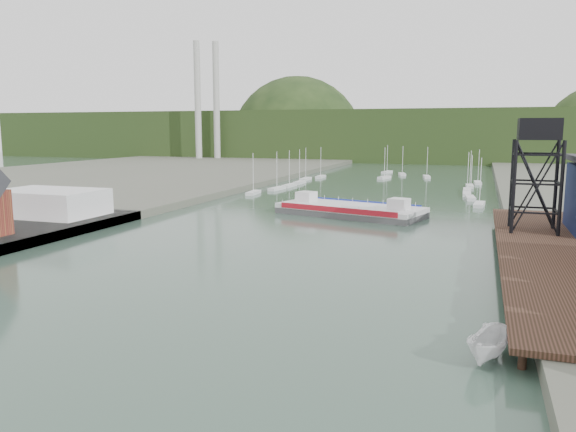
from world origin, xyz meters
The scene contains 9 objects.
ground centered at (0.00, 0.00, 0.00)m, with size 600.00×600.00×0.00m, color #2A4136.
east_pier centered at (37.00, 45.00, 1.90)m, with size 14.00×70.00×2.45m.
white_shed centered at (-44.00, 50.00, 3.85)m, with size 18.00×12.00×4.50m, color silver.
lift_tower centered at (35.00, 58.00, 15.65)m, with size 6.50×6.50×16.00m.
marina_sailboats centered at (0.08, 138.46, 0.35)m, with size 57.71×92.65×0.90m.
smokestacks centered at (-106.00, 232.50, 30.00)m, with size 11.20×8.20×60.00m.
distant_hills centered at (-3.98, 301.35, 10.38)m, with size 500.00×120.00×80.00m.
chain_ferry centered at (3.87, 77.16, 1.15)m, with size 29.87×18.04×4.02m.
motorboat centered at (28.77, 12.53, 1.17)m, with size 2.28×6.06×2.34m, color silver.
Camera 1 is at (27.60, -28.65, 16.72)m, focal length 35.00 mm.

